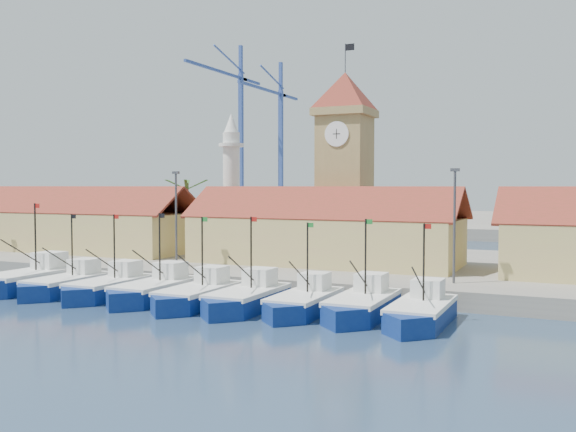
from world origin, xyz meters
The scene contains 20 objects.
ground centered at (0.00, 0.00, 0.00)m, with size 400.00×400.00×0.00m, color #1A3047.
quay centered at (0.00, 24.00, 0.75)m, with size 140.00×32.00×1.50m, color gray.
terminal centered at (0.00, 110.00, 1.00)m, with size 240.00×80.00×2.00m, color gray.
boat_0 centered at (-20.81, 2.17, 0.83)m, with size 3.89×10.64×8.05m.
boat_1 centered at (-16.46, 2.11, 0.74)m, with size 3.44×9.41×7.12m.
boat_2 centered at (-12.08, 2.27, 0.74)m, with size 3.47×9.50×7.19m.
boat_3 centered at (-7.68, 2.44, 0.76)m, with size 3.55×9.74×7.37m.
boat_4 centered at (-3.38, 1.97, 0.74)m, with size 3.46×9.48×7.17m.
boat_5 centered at (0.66, 2.30, 0.75)m, with size 3.50×9.59×7.25m.
boat_6 centered at (5.04, 2.76, 0.71)m, with size 3.32×9.10×6.88m.
boat_7 centered at (9.25, 3.24, 0.75)m, with size 3.49×9.55×7.23m.
boat_8 centered at (13.51, 2.55, 0.73)m, with size 3.39×9.30×7.04m.
hall_left centered at (-32.00, 20.00, 3.99)m, with size 31.20×10.13×7.61m.
hall_center centered at (0.00, 20.00, 3.99)m, with size 27.04×10.13×7.61m.
clock_tower centered at (0.00, 26.00, 11.96)m, with size 5.80×5.80×22.70m.
minaret centered at (-15.00, 28.00, 9.73)m, with size 3.00×3.00×16.30m.
palm_tree centered at (-20.00, 26.00, 6.25)m, with size 5.60×5.03×8.39m.
lamp_posts centered at (0.50, 12.00, 6.48)m, with size 80.70×0.25×9.03m.
crane_blue_far centered at (-54.02, 100.27, 25.41)m, with size 1.00×34.81×41.86m.
crane_blue_near centered at (-45.89, 106.60, 23.11)m, with size 1.00×31.92×38.15m.
Camera 1 is at (22.82, -38.98, 9.14)m, focal length 40.00 mm.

